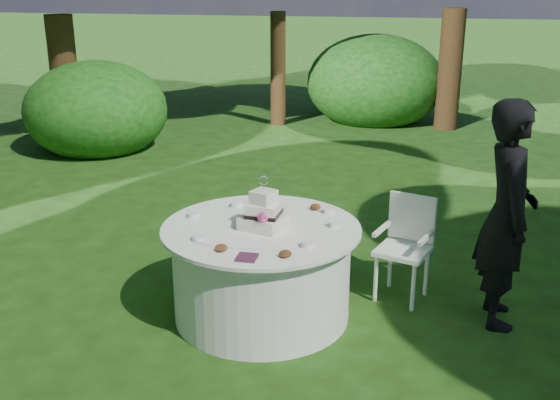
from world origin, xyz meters
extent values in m
plane|color=#1C330D|center=(0.00, 0.00, 0.00)|extent=(80.00, 80.00, 0.00)
cube|color=#4B203A|center=(0.05, -0.61, 0.78)|extent=(0.14, 0.14, 0.02)
ellipsoid|color=white|center=(-0.14, -0.43, 0.78)|extent=(0.48, 0.07, 0.01)
imported|color=black|center=(1.85, 0.34, 0.89)|extent=(0.47, 0.68, 1.79)
cylinder|color=silver|center=(0.00, 0.00, 0.37)|extent=(1.40, 1.40, 0.74)
cylinder|color=silver|center=(0.00, 0.00, 0.76)|extent=(1.56, 1.56, 0.03)
cube|color=silver|center=(0.03, -0.02, 0.82)|extent=(0.38, 0.38, 0.10)
cube|color=white|center=(0.03, -0.02, 0.92)|extent=(0.25, 0.25, 0.10)
cube|color=white|center=(0.03, -0.02, 1.02)|extent=(0.21, 0.21, 0.10)
cube|color=black|center=(0.03, -0.02, 0.89)|extent=(0.26, 0.26, 0.03)
sphere|color=#BD3776|center=(0.05, -0.16, 0.91)|extent=(0.08, 0.08, 0.08)
cylinder|color=white|center=(0.03, -0.02, 1.09)|extent=(0.01, 0.01, 0.05)
torus|color=silver|center=(0.03, -0.02, 1.16)|extent=(0.08, 0.02, 0.08)
cube|color=white|center=(1.09, 0.53, 0.44)|extent=(0.51, 0.51, 0.04)
cube|color=white|center=(1.14, 0.71, 0.68)|extent=(0.40, 0.16, 0.40)
cylinder|color=white|center=(0.88, 0.43, 0.21)|extent=(0.03, 0.03, 0.42)
cylinder|color=silver|center=(1.19, 0.33, 0.21)|extent=(0.03, 0.03, 0.42)
cylinder|color=white|center=(0.98, 0.74, 0.21)|extent=(0.03, 0.03, 0.42)
cylinder|color=white|center=(1.29, 0.64, 0.21)|extent=(0.03, 0.03, 0.42)
cube|color=white|center=(0.90, 0.59, 0.60)|extent=(0.15, 0.36, 0.03)
cube|color=silver|center=(1.27, 0.47, 0.60)|extent=(0.15, 0.36, 0.03)
cylinder|color=white|center=(-0.58, 0.09, 0.79)|extent=(0.10, 0.10, 0.04)
cylinder|color=white|center=(-0.38, -0.37, 0.79)|extent=(0.10, 0.10, 0.04)
cylinder|color=white|center=(0.42, -0.32, 0.79)|extent=(0.10, 0.10, 0.04)
cylinder|color=white|center=(0.47, 0.42, 0.79)|extent=(0.10, 0.10, 0.04)
cylinder|color=white|center=(-0.32, 0.42, 0.79)|extent=(0.10, 0.10, 0.04)
cylinder|color=white|center=(0.56, 0.12, 0.79)|extent=(0.10, 0.10, 0.04)
ellipsoid|color=#562D16|center=(0.30, -0.53, 0.79)|extent=(0.09, 0.09, 0.05)
ellipsoid|color=#562D16|center=(-0.16, -0.52, 0.79)|extent=(0.09, 0.09, 0.05)
ellipsoid|color=#562D16|center=(0.35, 0.48, 0.79)|extent=(0.09, 0.09, 0.05)
camera|label=1|loc=(1.15, -4.60, 2.62)|focal=42.00mm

